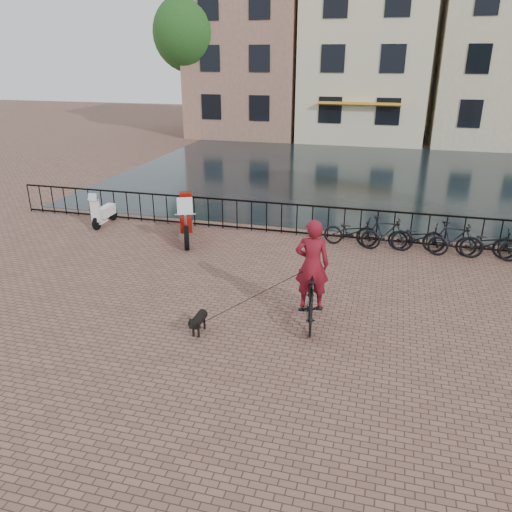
% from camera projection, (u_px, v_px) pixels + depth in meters
% --- Properties ---
extents(ground, '(100.00, 100.00, 0.00)m').
position_uv_depth(ground, '(212.00, 378.00, 8.93)').
color(ground, brown).
rests_on(ground, ground).
extents(canal_water, '(20.00, 20.00, 0.00)m').
position_uv_depth(canal_water, '(332.00, 174.00, 24.42)').
color(canal_water, black).
rests_on(canal_water, ground).
extents(railing, '(20.00, 0.05, 1.02)m').
position_uv_depth(railing, '(297.00, 220.00, 15.90)').
color(railing, black).
rests_on(railing, ground).
extents(canal_house_left, '(7.50, 9.00, 12.80)m').
position_uv_depth(canal_house_left, '(253.00, 40.00, 35.21)').
color(canal_house_left, '#865F4E').
rests_on(canal_house_left, ground).
extents(canal_house_mid, '(8.00, 9.50, 11.80)m').
position_uv_depth(canal_house_mid, '(368.00, 47.00, 33.46)').
color(canal_house_mid, beige).
rests_on(canal_house_mid, ground).
extents(canal_house_right, '(7.00, 9.00, 13.30)m').
position_uv_depth(canal_house_right, '(499.00, 33.00, 31.25)').
color(canal_house_right, '#BFA88E').
rests_on(canal_house_right, ground).
extents(tree_far_left, '(5.04, 5.04, 9.27)m').
position_uv_depth(tree_far_left, '(191.00, 34.00, 33.25)').
color(tree_far_left, black).
rests_on(tree_far_left, ground).
extents(cyclist, '(0.94, 2.06, 2.73)m').
position_uv_depth(cyclist, '(311.00, 279.00, 10.42)').
color(cyclist, black).
rests_on(cyclist, ground).
extents(dog, '(0.25, 0.75, 0.51)m').
position_uv_depth(dog, '(199.00, 322.00, 10.31)').
color(dog, black).
rests_on(dog, ground).
extents(motorcycle, '(1.38, 2.35, 1.65)m').
position_uv_depth(motorcycle, '(186.00, 214.00, 15.38)').
color(motorcycle, '#97120B').
rests_on(motorcycle, ground).
extents(scooter, '(0.42, 1.38, 1.27)m').
position_uv_depth(scooter, '(104.00, 207.00, 16.82)').
color(scooter, white).
rests_on(scooter, ground).
extents(parked_bike_0, '(1.78, 0.83, 0.90)m').
position_uv_depth(parked_bike_0, '(352.00, 232.00, 14.95)').
color(parked_bike_0, black).
rests_on(parked_bike_0, ground).
extents(parked_bike_1, '(1.68, 0.54, 1.00)m').
position_uv_depth(parked_bike_1, '(385.00, 233.00, 14.70)').
color(parked_bike_1, black).
rests_on(parked_bike_1, ground).
extents(parked_bike_2, '(1.79, 0.88, 0.90)m').
position_uv_depth(parked_bike_2, '(418.00, 238.00, 14.49)').
color(parked_bike_2, black).
rests_on(parked_bike_2, ground).
extents(parked_bike_3, '(1.72, 0.73, 1.00)m').
position_uv_depth(parked_bike_3, '(453.00, 239.00, 14.24)').
color(parked_bike_3, black).
rests_on(parked_bike_3, ground).
extents(parked_bike_4, '(1.77, 0.76, 0.90)m').
position_uv_depth(parked_bike_4, '(489.00, 244.00, 14.03)').
color(parked_bike_4, black).
rests_on(parked_bike_4, ground).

